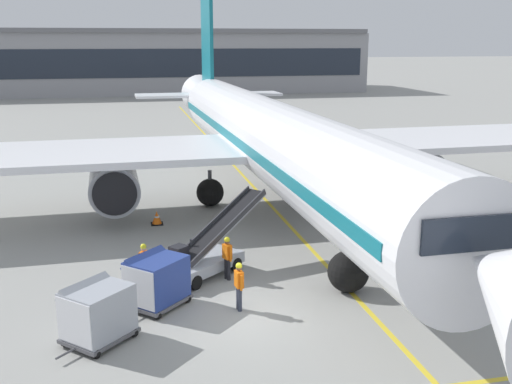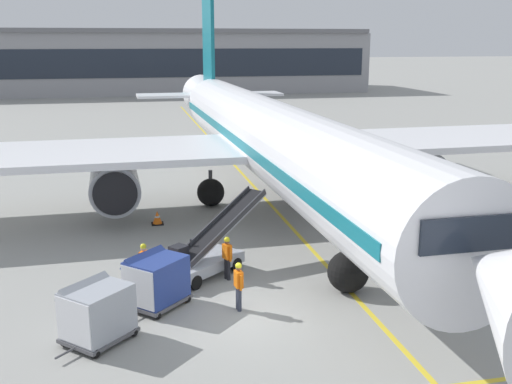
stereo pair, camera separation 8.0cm
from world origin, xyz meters
The scene contains 11 objects.
ground_plane centered at (0.00, 0.00, 0.00)m, with size 600.00×600.00×0.00m, color gray.
parked_airplane centered at (4.02, 13.51, 3.95)m, with size 37.53×48.12×16.15m.
belt_loader centered at (-0.64, 4.27, 0.86)m, with size 4.90×4.37×2.95m.
baggage_cart_lead centered at (-2.79, 1.58, 1.00)m, with size 2.54×2.55×1.91m.
baggage_cart_second centered at (-4.73, -0.64, 1.00)m, with size 2.54×2.55×1.91m.
ground_crew_by_loader centered at (-3.12, 3.37, 1.00)m, with size 0.40×0.51×1.74m.
ground_crew_by_carts centered at (-0.01, 0.63, 1.00)m, with size 0.30×0.57×1.74m.
ground_crew_marshaller centered at (0.07, 3.48, 1.00)m, with size 0.37×0.54×1.74m.
safety_cone_engine_keepout centered at (-2.18, 11.50, 0.34)m, with size 0.61×0.61×0.70m.
apron_guidance_line_lead_in centered at (4.36, 12.65, 0.00)m, with size 0.20×110.00×0.01m.
terminal_building centered at (-8.79, 95.60, 5.44)m, with size 96.73×22.45×10.98m.
Camera 1 is at (-3.66, -18.58, 9.14)m, focal length 42.66 mm.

